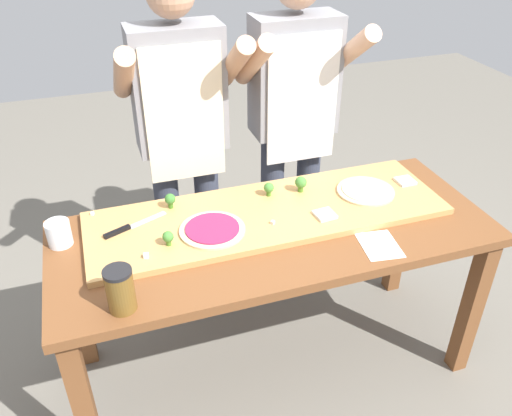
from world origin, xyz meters
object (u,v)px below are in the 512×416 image
broccoli_floret_center_left (301,183)px  flour_cup (59,235)px  cheese_crumble_a (273,222)px  recipe_note (380,245)px  pizza_whole_beet_magenta (212,229)px  cook_left (182,127)px  pizza_slice_center (405,181)px  cheese_crumble_b (92,214)px  broccoli_floret_front_left (170,200)px  sauce_jar (120,290)px  broccoli_floret_back_right (168,237)px  cheese_crumble_c (146,256)px  chefs_knife (127,228)px  prep_table (274,250)px  pizza_whole_white_garlic (366,191)px  cook_right (294,112)px  pizza_slice_far_right (325,215)px  broccoli_floret_front_right (269,188)px

broccoli_floret_center_left → flour_cup: same height
cheese_crumble_a → recipe_note: (0.35, -0.23, -0.03)m
pizza_whole_beet_magenta → cook_left: (0.01, 0.56, 0.19)m
pizza_slice_center → cheese_crumble_b: size_ratio=6.26×
broccoli_floret_front_left → sauce_jar: 0.57m
broccoli_floret_back_right → recipe_note: (0.77, -0.22, -0.06)m
cheese_crumble_b → recipe_note: bearing=-27.1°
cheese_crumble_a → sauce_jar: sauce_jar is taller
cheese_crumble_c → cheese_crumble_a: bearing=6.5°
chefs_knife → cheese_crumble_c: bearing=-77.8°
flour_cup → broccoli_floret_front_left: bearing=10.3°
pizza_slice_center → broccoli_floret_front_left: (-1.04, 0.12, 0.03)m
broccoli_floret_back_right → cheese_crumble_a: (0.42, 0.01, -0.03)m
prep_table → broccoli_floret_back_right: broccoli_floret_back_right is taller
chefs_knife → cook_left: (0.32, 0.44, 0.19)m
pizza_whole_white_garlic → cook_right: cook_right is taller
cheese_crumble_a → recipe_note: bearing=-33.2°
cheese_crumble_c → flour_cup: size_ratio=0.18×
chefs_knife → recipe_note: bearing=-22.6°
broccoli_floret_center_left → cheese_crumble_c: size_ratio=4.09×
recipe_note → chefs_knife: bearing=157.4°
chefs_knife → sauce_jar: sauce_jar is taller
sauce_jar → flour_cup: bearing=113.2°
cheese_crumble_b → sauce_jar: size_ratio=0.08×
cheese_crumble_b → sauce_jar: sauce_jar is taller
prep_table → pizza_slice_far_right: (0.21, -0.01, 0.14)m
pizza_slice_center → recipe_note: bearing=-132.8°
broccoli_floret_front_right → sauce_jar: size_ratio=0.39×
sauce_jar → broccoli_floret_front_left: bearing=63.4°
broccoli_floret_front_right → sauce_jar: sauce_jar is taller
sauce_jar → broccoli_floret_back_right: bearing=52.3°
pizza_slice_center → cook_left: bearing=152.7°
cheese_crumble_a → cook_right: (0.32, 0.59, 0.19)m
prep_table → broccoli_floret_center_left: 0.33m
pizza_slice_center → recipe_note: (-0.33, -0.35, -0.03)m
chefs_knife → pizza_slice_center: bearing=-1.1°
cheese_crumble_b → broccoli_floret_front_right: bearing=-6.7°
chefs_knife → broccoli_floret_back_right: bearing=-48.6°
pizza_whole_white_garlic → broccoli_floret_front_right: size_ratio=4.02×
pizza_whole_beet_magenta → cheese_crumble_b: size_ratio=21.05×
flour_cup → cook_right: cook_right is taller
broccoli_floret_front_left → cook_left: size_ratio=0.04×
broccoli_floret_center_left → cook_right: (0.12, 0.39, 0.16)m
broccoli_floret_center_left → recipe_note: 0.46m
broccoli_floret_front_right → pizza_slice_center: bearing=-7.9°
pizza_slice_center → broccoli_floret_back_right: broccoli_floret_back_right is taller
broccoli_floret_front_left → prep_table: bearing=-33.7°
broccoli_floret_center_left → broccoli_floret_back_right: broccoli_floret_center_left is taller
broccoli_floret_back_right → chefs_knife: bearing=131.4°
broccoli_floret_front_right → pizza_whole_white_garlic: bearing=-14.6°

